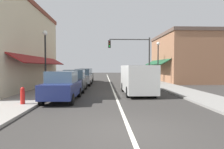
{
  "coord_description": "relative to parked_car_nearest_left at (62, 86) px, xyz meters",
  "views": [
    {
      "loc": [
        -0.82,
        -6.03,
        2.04
      ],
      "look_at": [
        0.1,
        15.64,
        1.15
      ],
      "focal_mm": 31.54,
      "sensor_mm": 36.0,
      "label": 1
    }
  ],
  "objects": [
    {
      "name": "parked_car_third_left",
      "position": [
        0.21,
        9.76,
        0.0
      ],
      "size": [
        1.81,
        4.12,
        1.77
      ],
      "rotation": [
        0.0,
        0.0,
        -0.01
      ],
      "color": "#B7BABF",
      "rests_on": "ground"
    },
    {
      "name": "fire_hydrant",
      "position": [
        -1.7,
        -1.53,
        -0.33
      ],
      "size": [
        0.22,
        0.22,
        0.87
      ],
      "color": "red",
      "rests_on": "ground"
    },
    {
      "name": "lane_center_stripe",
      "position": [
        3.26,
        12.32,
        -0.88
      ],
      "size": [
        0.14,
        52.0,
        0.01
      ],
      "primitive_type": "cube",
      "color": "silver",
      "rests_on": "ground"
    },
    {
      "name": "street_lamp_left_near",
      "position": [
        -1.9,
        3.19,
        2.3
      ],
      "size": [
        0.36,
        0.36,
        4.71
      ],
      "color": "black",
      "rests_on": "ground"
    },
    {
      "name": "traffic_signal_mast_arm",
      "position": [
        6.27,
        12.25,
        2.95
      ],
      "size": [
        5.15,
        0.5,
        5.59
      ],
      "color": "#333333",
      "rests_on": "ground"
    },
    {
      "name": "parked_car_far_left",
      "position": [
        0.1,
        14.41,
        0.0
      ],
      "size": [
        1.82,
        4.12,
        1.77
      ],
      "rotation": [
        0.0,
        0.0,
        -0.01
      ],
      "color": "black",
      "rests_on": "ground"
    },
    {
      "name": "parked_car_second_left",
      "position": [
        0.07,
        4.49,
        0.0
      ],
      "size": [
        1.81,
        4.11,
        1.77
      ],
      "rotation": [
        0.0,
        0.0,
        0.01
      ],
      "color": "#4C5156",
      "rests_on": "ground"
    },
    {
      "name": "street_lamp_right_mid",
      "position": [
        8.45,
        9.81,
        2.32
      ],
      "size": [
        0.36,
        0.36,
        4.74
      ],
      "color": "black",
      "rests_on": "ground"
    },
    {
      "name": "storefront_right_block",
      "position": [
        12.97,
        14.32,
        2.3
      ],
      "size": [
        7.14,
        10.2,
        6.34
      ],
      "color": "#9E6B4C",
      "rests_on": "ground"
    },
    {
      "name": "sidewalk_left",
      "position": [
        -2.24,
        12.32,
        -0.82
      ],
      "size": [
        2.6,
        56.0,
        0.12
      ],
      "primitive_type": "cube",
      "color": "gray",
      "rests_on": "ground"
    },
    {
      "name": "sidewalk_right",
      "position": [
        8.76,
        12.32,
        -0.82
      ],
      "size": [
        2.6,
        56.0,
        0.12
      ],
      "primitive_type": "cube",
      "color": "gray",
      "rests_on": "ground"
    },
    {
      "name": "storefront_left_block",
      "position": [
        -5.78,
        6.32,
        2.93
      ],
      "size": [
        5.81,
        14.2,
        7.62
      ],
      "color": "beige",
      "rests_on": "ground"
    },
    {
      "name": "van_in_lane",
      "position": [
        4.92,
        2.66,
        0.27
      ],
      "size": [
        2.03,
        5.19,
        2.12
      ],
      "rotation": [
        0.0,
        0.0,
        0.01
      ],
      "color": "silver",
      "rests_on": "ground"
    },
    {
      "name": "ground_plane",
      "position": [
        3.26,
        12.32,
        -0.88
      ],
      "size": [
        80.0,
        80.0,
        0.0
      ],
      "primitive_type": "plane",
      "color": "#33302D"
    },
    {
      "name": "parked_car_nearest_left",
      "position": [
        0.0,
        0.0,
        0.0
      ],
      "size": [
        1.86,
        4.14,
        1.77
      ],
      "rotation": [
        0.0,
        0.0,
        -0.02
      ],
      "color": "navy",
      "rests_on": "ground"
    }
  ]
}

